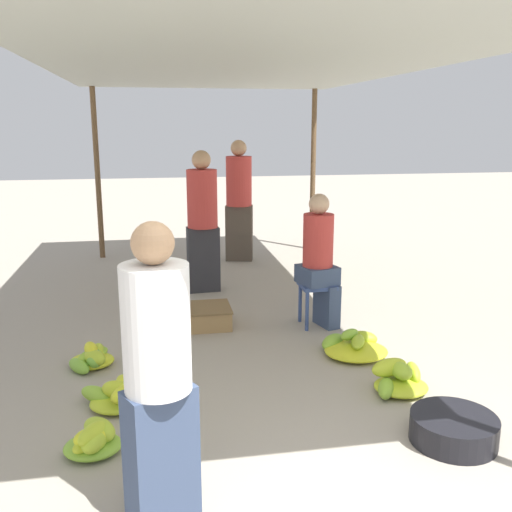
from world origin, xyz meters
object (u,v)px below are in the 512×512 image
Objects in this scene: vendor_foreground at (158,373)px; shopper_walking_mid at (239,199)px; banana_pile_right_2 at (317,267)px; basin_black at (454,429)px; shopper_walking_far at (203,220)px; banana_pile_left_0 at (94,439)px; banana_pile_left_2 at (118,395)px; vendor_seated at (320,258)px; stool at (317,292)px; banana_pile_right_0 at (353,347)px; crate_near at (207,316)px; banana_pile_right_1 at (398,380)px; banana_pile_left_1 at (92,358)px.

shopper_walking_mid reaches higher than vendor_foreground.
shopper_walking_mid is (-0.93, 0.96, 0.83)m from banana_pile_right_2.
shopper_walking_far is at bearing 108.94° from basin_black.
banana_pile_left_2 is at bearing 79.58° from banana_pile_left_0.
vendor_seated reaches higher than banana_pile_right_2.
vendor_foreground is 1.48m from banana_pile_left_2.
banana_pile_right_2 is at bearing 57.00° from banana_pile_left_0.
shopper_walking_far reaches higher than vendor_seated.
stool is at bearing 96.53° from basin_black.
vendor_foreground is at bearing -132.15° from banana_pile_right_0.
crate_near is at bearing 170.59° from vendor_seated.
banana_pile_right_2 reaches higher than crate_near.
banana_pile_left_2 is (0.11, 0.59, -0.01)m from banana_pile_left_0.
banana_pile_right_2 is 1.22× the size of crate_near.
banana_pile_right_2 is at bearing 73.41° from stool.
banana_pile_left_0 is 0.74× the size of banana_pile_left_2.
basin_black is 0.95× the size of banana_pile_right_2.
crate_near is (-1.21, 0.96, 0.03)m from banana_pile_right_0.
crate_near is at bearing 63.38° from banana_pile_left_2.
vendor_foreground is at bearing -147.85° from banana_pile_right_1.
banana_pile_left_1 reaches higher than crate_near.
banana_pile_left_2 is (-2.15, 0.85, 0.00)m from basin_black.
vendor_seated is at bearing 58.80° from vendor_foreground.
banana_pile_left_1 is at bearing -163.06° from vendor_seated.
banana_pile_right_1 is at bearing -83.34° from banana_pile_right_0.
shopper_walking_far is at bearing 86.19° from crate_near.
stool is at bearing -54.90° from shopper_walking_far.
stool is 0.84m from banana_pile_right_0.
banana_pile_right_0 is at bearing 30.02° from banana_pile_left_0.
vendor_seated is (0.02, -0.01, 0.35)m from stool.
shopper_walking_mid is 1.66m from shopper_walking_far.
banana_pile_left_2 reaches higher than basin_black.
banana_pile_left_0 is 0.64× the size of banana_pile_right_0.
shopper_walking_mid is at bearing 96.60° from stool.
shopper_walking_mid reaches higher than banana_pile_right_2.
stool is 3.03m from shopper_walking_mid.
banana_pile_right_0 reaches higher than crate_near.
banana_pile_left_1 is 0.79m from banana_pile_left_2.
banana_pile_left_0 is at bearing -134.97° from stool.
vendor_seated is at bearing 44.67° from banana_pile_left_0.
banana_pile_right_1 is 0.81× the size of banana_pile_right_2.
banana_pile_left_1 is 2.52m from shopper_walking_far.
stool is 2.84m from banana_pile_left_0.
vendor_seated reaches higher than banana_pile_left_0.
crate_near is (-1.35, 2.44, 0.01)m from basin_black.
banana_pile_left_2 is 1.09× the size of crate_near.
banana_pile_left_0 is at bearing 121.52° from vendor_foreground.
banana_pile_right_0 is at bearing -63.07° from shopper_walking_far.
vendor_foreground is 3.11m from vendor_seated.
banana_pile_left_1 is 2.50m from banana_pile_right_1.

